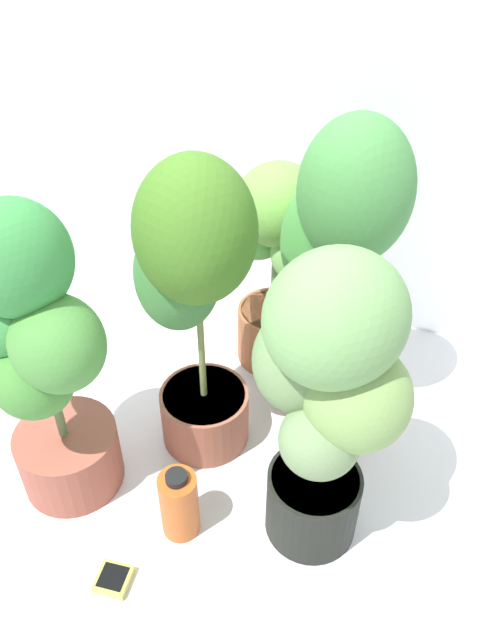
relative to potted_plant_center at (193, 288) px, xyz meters
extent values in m
plane|color=silver|center=(0.05, -0.13, -0.54)|extent=(8.00, 8.00, 0.00)
cube|color=silver|center=(0.05, 0.72, 0.46)|extent=(3.20, 0.01, 2.00)
cylinder|color=#97543F|center=(0.02, -0.01, -0.45)|extent=(0.26, 0.26, 0.18)
cylinder|color=#3F331C|center=(0.02, -0.01, -0.37)|extent=(0.24, 0.24, 0.02)
cylinder|color=olive|center=(0.02, -0.01, -0.06)|extent=(0.02, 0.02, 0.61)
ellipsoid|color=#417122|center=(0.02, -0.01, 0.17)|extent=(0.31, 0.30, 0.37)
ellipsoid|color=#3B7639|center=(-0.05, 0.02, 0.01)|extent=(0.27, 0.27, 0.31)
cylinder|color=black|center=(0.39, -0.19, -0.44)|extent=(0.24, 0.24, 0.20)
cylinder|color=#403617|center=(0.39, -0.19, -0.34)|extent=(0.22, 0.22, 0.02)
cylinder|color=#65844C|center=(0.39, -0.19, -0.05)|extent=(0.02, 0.02, 0.57)
ellipsoid|color=#6A9C59|center=(0.39, -0.19, 0.17)|extent=(0.37, 0.38, 0.28)
ellipsoid|color=#6A8D57|center=(0.33, -0.17, 0.02)|extent=(0.26, 0.26, 0.25)
ellipsoid|color=#799F56|center=(0.46, -0.22, -0.01)|extent=(0.23, 0.22, 0.25)
ellipsoid|color=#708D5D|center=(0.40, -0.27, -0.11)|extent=(0.22, 0.21, 0.18)
cylinder|color=#995633|center=(0.09, 0.40, -0.44)|extent=(0.24, 0.24, 0.20)
cylinder|color=#3B2922|center=(0.09, 0.40, -0.35)|extent=(0.22, 0.22, 0.02)
cylinder|color=#587E45|center=(0.09, 0.40, -0.12)|extent=(0.03, 0.03, 0.44)
ellipsoid|color=#6AA245|center=(0.09, 0.40, 0.04)|extent=(0.27, 0.27, 0.25)
ellipsoid|color=#62AB52|center=(0.02, 0.42, -0.07)|extent=(0.27, 0.27, 0.18)
ellipsoid|color=#6AA351|center=(0.18, 0.37, -0.09)|extent=(0.20, 0.20, 0.18)
cylinder|color=#984E3E|center=(-0.27, -0.28, -0.45)|extent=(0.27, 0.27, 0.19)
cylinder|color=#482F24|center=(-0.27, -0.28, -0.36)|extent=(0.25, 0.25, 0.02)
cylinder|color=#5D7449|center=(-0.27, -0.28, -0.04)|extent=(0.02, 0.02, 0.63)
ellipsoid|color=#378A40|center=(-0.27, -0.28, 0.20)|extent=(0.32, 0.31, 0.27)
ellipsoid|color=#3C8F43|center=(-0.33, -0.26, 0.03)|extent=(0.31, 0.31, 0.22)
ellipsoid|color=#48873B|center=(-0.19, -0.30, 0.01)|extent=(0.31, 0.30, 0.23)
ellipsoid|color=#438235|center=(-0.26, -0.34, -0.10)|extent=(0.25, 0.24, 0.19)
cylinder|color=#995831|center=(0.33, 0.22, -0.45)|extent=(0.25, 0.25, 0.18)
cylinder|color=#452A1C|center=(0.33, 0.22, -0.37)|extent=(0.23, 0.23, 0.02)
cylinder|color=#678449|center=(0.33, 0.22, -0.03)|extent=(0.02, 0.02, 0.66)
ellipsoid|color=#438542|center=(0.33, 0.22, 0.22)|extent=(0.34, 0.34, 0.38)
ellipsoid|color=#438D3E|center=(0.25, 0.25, 0.05)|extent=(0.23, 0.20, 0.34)
cube|color=#D3C551|center=(-0.01, -0.51, -0.53)|extent=(0.09, 0.09, 0.02)
cube|color=black|center=(-0.01, -0.51, -0.52)|extent=(0.07, 0.07, 0.00)
cylinder|color=#BC5520|center=(0.08, -0.32, -0.44)|extent=(0.10, 0.10, 0.20)
cylinder|color=black|center=(0.08, -0.32, -0.33)|extent=(0.05, 0.05, 0.02)
camera|label=1|loc=(0.54, -1.11, 0.92)|focal=34.71mm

